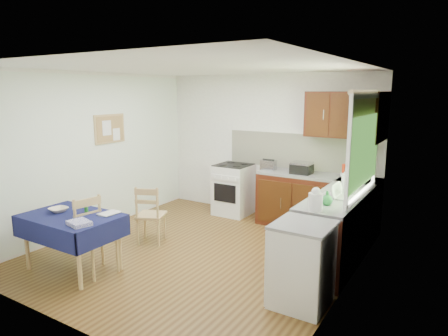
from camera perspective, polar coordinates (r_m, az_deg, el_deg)
The scene contains 33 objects.
floor at distance 5.68m, azimuth -3.61°, elevation -11.93°, with size 4.20×4.20×0.00m, color #4C3014.
ceiling at distance 5.24m, azimuth -3.94°, elevation 14.14°, with size 4.00×4.20×0.02m, color white.
wall_back at distance 7.11m, azimuth 6.10°, elevation 3.16°, with size 4.00×0.02×2.50m, color white.
wall_front at distance 3.85m, azimuth -22.25°, elevation -4.26°, with size 4.00×0.02×2.50m, color white.
wall_left at distance 6.67m, azimuth -17.92°, elevation 2.17°, with size 0.02×4.20×2.50m, color white.
wall_right at distance 4.49m, azimuth 17.54°, elevation -1.87°, with size 0.02×4.20×2.50m, color white.
base_cabinets at distance 6.03m, azimuth 14.15°, elevation -6.52°, with size 1.90×2.30×0.86m.
worktop_back at distance 6.51m, azimuth 13.23°, elevation -1.10°, with size 1.90×0.60×0.04m, color slate.
worktop_right at distance 5.26m, azimuth 15.92°, elevation -4.09°, with size 0.60×1.70×0.04m, color slate.
worktop_corner at distance 6.34m, azimuth 18.80°, elevation -1.71°, with size 0.60×0.60×0.04m, color slate.
splashback at distance 6.85m, azimuth 10.95°, elevation 2.30°, with size 2.70×0.02×0.60m, color white.
upper_cabinets at distance 6.26m, azimuth 17.77°, elevation 7.16°, with size 1.20×0.85×0.70m.
stove at distance 7.23m, azimuth 1.36°, elevation -3.04°, with size 0.60×0.61×0.92m.
window at distance 5.10m, azimuth 19.46°, elevation 4.07°, with size 0.04×1.48×1.26m.
fridge at distance 4.32m, azimuth 11.07°, elevation -13.37°, with size 0.58×0.60×0.89m.
corkboard at distance 6.80m, azimuth -16.00°, elevation 5.40°, with size 0.04×0.62×0.47m.
dining_table at distance 5.29m, azimuth -20.96°, elevation -7.37°, with size 1.18×0.80×0.71m.
chair_far at distance 5.95m, azimuth -10.53°, elevation -6.32°, with size 0.51×0.51×0.87m.
chair_near at distance 5.18m, azimuth -18.01°, elevation -8.91°, with size 0.47×0.47×0.93m.
toaster at distance 6.73m, azimuth 6.36°, elevation 0.43°, with size 0.25×0.15×0.19m.
sandwich_press at distance 6.52m, azimuth 11.03°, elevation 0.00°, with size 0.32×0.28×0.19m.
sauce_bottle at distance 6.33m, azimuth 16.71°, elevation -0.42°, with size 0.05×0.05×0.22m, color red.
yellow_packet at distance 6.64m, azimuth 11.96°, elevation 0.11°, with size 0.13×0.09×0.17m, color gold.
dish_rack at distance 5.19m, azimuth 15.82°, elevation -3.79°, with size 0.38×0.29×0.18m.
kettle at distance 4.54m, azimuth 12.95°, elevation -4.52°, with size 0.16×0.16×0.27m.
cup at distance 6.33m, azimuth 16.76°, elevation -1.02°, with size 0.11×0.11×0.09m, color white.
soap_bottle_a at distance 5.66m, azimuth 16.93°, elevation -1.44°, with size 0.11×0.11×0.28m, color silver.
soap_bottle_b at distance 5.89m, azimuth 17.16°, elevation -1.50°, with size 0.08×0.08×0.17m, color #1D53AA.
soap_bottle_c at distance 4.80m, azimuth 14.52°, elevation -4.17°, with size 0.13×0.13×0.17m, color #238035.
plate_bowl at distance 5.44m, azimuth -22.56°, elevation -5.53°, with size 0.22×0.22×0.05m, color beige.
book at distance 5.21m, azimuth -16.69°, elevation -6.06°, with size 0.18×0.25×0.02m, color white.
spice_jar at distance 5.30m, azimuth -19.09°, elevation -5.48°, with size 0.05×0.05×0.10m, color #227E28.
tea_towel at distance 4.84m, azimuth -19.98°, elevation -7.40°, with size 0.26×0.20×0.05m, color navy.
Camera 1 is at (3.04, -4.26, 2.20)m, focal length 32.00 mm.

